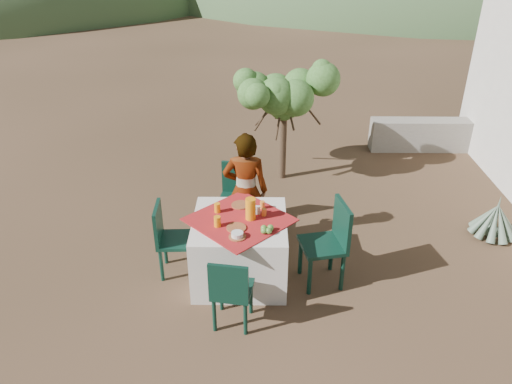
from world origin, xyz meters
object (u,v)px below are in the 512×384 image
chair_right (330,240)px  agave (495,220)px  chair_left (169,236)px  table (240,248)px  chair_far (236,194)px  shrub_tree (288,98)px  chair_near (231,290)px  person (246,191)px  juice_pitcher (251,209)px

chair_right → agave: chair_right is taller
chair_left → table: bearing=-97.3°
chair_right → agave: bearing=101.2°
chair_far → shrub_tree: shrub_tree is taller
chair_near → chair_left: chair_left is taller
person → table: bearing=88.8°
chair_far → chair_near: 1.87m
chair_near → person: person is taller
chair_far → agave: (3.33, -0.16, -0.28)m
table → shrub_tree: (0.62, 2.56, 0.90)m
person → agave: bearing=-173.3°
table → person: size_ratio=0.87×
table → agave: (3.24, 0.89, -0.16)m
table → chair_right: chair_right is taller
table → juice_pitcher: size_ratio=5.28×
chair_far → juice_pitcher: size_ratio=3.64×
table → chair_left: 0.81m
chair_near → chair_far: bearing=-80.4°
shrub_tree → juice_pitcher: 2.62m
chair_far → chair_left: chair_far is taller
table → person: (0.05, 0.67, 0.37)m
chair_left → agave: chair_left is taller
chair_right → person: person is taller
chair_near → juice_pitcher: size_ratio=3.38×
chair_right → table: bearing=-106.1°
shrub_tree → juice_pitcher: bearing=-101.0°
chair_near → chair_left: bearing=-41.4°
table → chair_near: (-0.05, -0.82, 0.08)m
shrub_tree → agave: bearing=-32.4°
chair_far → chair_near: size_ratio=1.08×
shrub_tree → agave: (2.63, -1.67, -1.07)m
chair_near → shrub_tree: bearing=-92.6°
chair_right → person: bearing=-140.0°
chair_near → shrub_tree: 3.54m
juice_pitcher → chair_near: bearing=-101.8°
chair_far → chair_right: bearing=-37.3°
person → chair_left: bearing=38.0°
chair_left → chair_right: 1.79m
chair_near → agave: (3.29, 1.71, -0.25)m
table → person: person is taller
table → juice_pitcher: juice_pitcher is taller
chair_near → juice_pitcher: 0.95m
chair_left → shrub_tree: 2.97m
table → chair_far: bearing=94.8°
shrub_tree → juice_pitcher: size_ratio=6.59×
table → chair_right: bearing=-4.2°
juice_pitcher → person: bearing=96.6°
chair_right → chair_near: bearing=-66.3°
chair_far → agave: size_ratio=1.39×
chair_far → table: bearing=-76.3°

